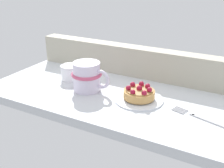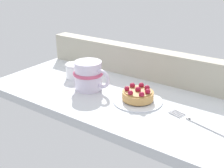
# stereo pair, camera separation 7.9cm
# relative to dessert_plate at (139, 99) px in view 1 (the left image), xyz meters

# --- Properties ---
(ground_plane) EXTENTS (0.86, 0.37, 0.03)m
(ground_plane) POSITION_rel_dessert_plate_xyz_m (-0.03, 0.01, -0.02)
(ground_plane) COLOR silver
(window_rail_back) EXTENTS (0.84, 0.05, 0.10)m
(window_rail_back) POSITION_rel_dessert_plate_xyz_m (-0.03, 0.17, 0.05)
(window_rail_back) COLOR #B2AD99
(window_rail_back) RESTS_ON ground_plane
(dessert_plate) EXTENTS (0.14, 0.14, 0.01)m
(dessert_plate) POSITION_rel_dessert_plate_xyz_m (0.00, 0.00, 0.00)
(dessert_plate) COLOR silver
(dessert_plate) RESTS_ON ground_plane
(raspberry_tart) EXTENTS (0.09, 0.09, 0.04)m
(raspberry_tart) POSITION_rel_dessert_plate_xyz_m (0.00, 0.00, 0.02)
(raspberry_tart) COLOR tan
(raspberry_tart) RESTS_ON dessert_plate
(coffee_mug) EXTENTS (0.12, 0.09, 0.09)m
(coffee_mug) POSITION_rel_dessert_plate_xyz_m (-0.16, -0.01, 0.04)
(coffee_mug) COLOR silver
(coffee_mug) RESTS_ON ground_plane
(dessert_fork) EXTENTS (0.17, 0.06, 0.01)m
(dessert_fork) POSITION_rel_dessert_plate_xyz_m (0.18, -0.02, -0.00)
(dessert_fork) COLOR #B7B7BC
(dessert_fork) RESTS_ON ground_plane
(sugar_bowl) EXTENTS (0.07, 0.07, 0.05)m
(sugar_bowl) POSITION_rel_dessert_plate_xyz_m (-0.26, 0.04, 0.02)
(sugar_bowl) COLOR white
(sugar_bowl) RESTS_ON ground_plane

